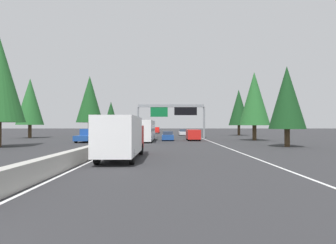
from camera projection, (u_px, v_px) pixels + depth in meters
ground_plane at (145, 136)px, 63.91m from camera, size 320.00×320.00×0.00m
median_barrier at (149, 132)px, 83.91m from camera, size 180.00×0.56×0.90m
shoulder_stripe_right at (192, 134)px, 73.91m from camera, size 160.00×0.16×0.01m
shoulder_stripe_median at (149, 134)px, 73.91m from camera, size 160.00×0.16×0.01m
sign_gantry_overhead at (172, 111)px, 52.35m from camera, size 0.50×12.68×6.27m
box_truck_far_right at (122, 136)px, 19.63m from camera, size 8.50×2.40×2.95m
sedan_near_right at (168, 136)px, 44.30m from camera, size 4.40×1.80×1.47m
minivan_mid_right at (193, 134)px, 44.31m from camera, size 5.00×1.95×1.69m
pickup_mid_center at (156, 130)px, 86.47m from camera, size 5.60×2.00×1.86m
bus_distant_b at (145, 130)px, 42.53m from camera, size 11.50×2.55×3.10m
sedan_near_center at (183, 132)px, 67.75m from camera, size 4.40×1.80×1.47m
oncoming_near at (87, 135)px, 40.41m from camera, size 5.60×2.00×1.86m
oncoming_far at (110, 137)px, 40.01m from camera, size 4.40×1.80×1.47m
conifer_right_foreground at (287, 98)px, 31.21m from camera, size 3.95×3.95×8.97m
conifer_right_near at (254, 99)px, 44.50m from camera, size 4.78×4.78×10.86m
conifer_right_mid at (239, 107)px, 67.11m from camera, size 4.82×4.82×10.96m
conifer_left_near at (30, 102)px, 53.11m from camera, size 4.97×4.97×11.29m
conifer_left_mid at (90, 99)px, 65.73m from camera, size 6.15×6.15×13.98m
conifer_left_far at (111, 114)px, 94.17m from camera, size 4.58×4.58×10.42m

